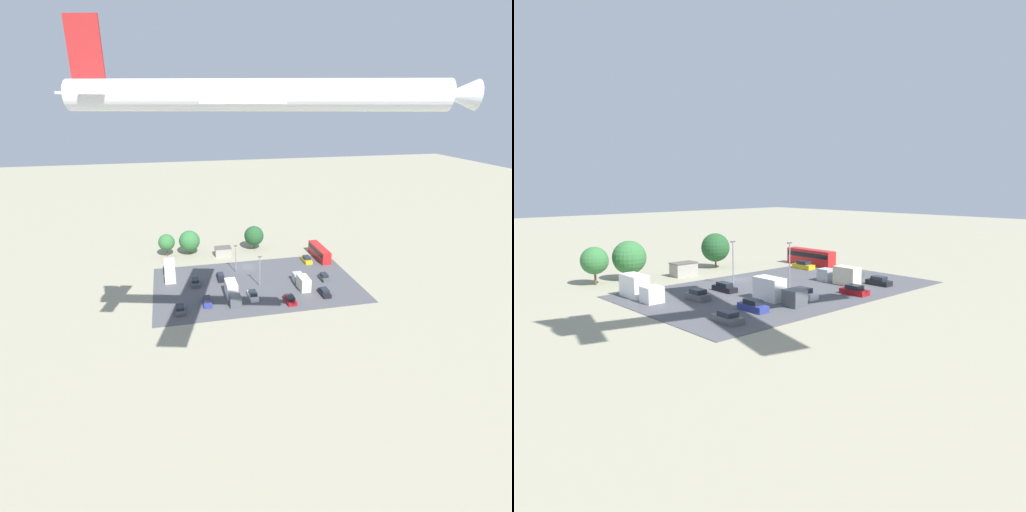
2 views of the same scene
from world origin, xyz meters
The scene contains 21 objects.
ground_plane centered at (0.00, 0.00, 0.00)m, with size 400.00×400.00×0.00m, color gray.
parking_lot_surface centered at (0.00, 11.05, 0.04)m, with size 49.04×30.08×0.08m.
shed_building centered at (5.15, -9.91, 1.29)m, with size 4.69×3.12×2.57m.
bus centered at (-21.36, -2.20, 1.85)m, with size 2.50×11.64×3.29m.
parked_car_0 centered at (-17.10, 12.24, 0.76)m, with size 1.76×4.03×1.64m.
parked_car_1 centered at (12.77, 18.57, 0.74)m, with size 1.75×4.67×1.58m.
parked_car_2 centered at (8.02, 6.21, 0.68)m, with size 1.70×4.64×1.43m.
parked_car_3 centered at (2.31, 17.92, 0.74)m, with size 1.87×4.67×1.59m.
parked_car_4 centered at (-5.34, 21.62, 0.70)m, with size 1.99×4.48×1.48m.
parked_car_5 centered at (-14.12, 19.99, 0.71)m, with size 1.86×4.31×1.50m.
parked_car_6 centered at (14.52, 8.24, 0.75)m, with size 1.94×4.06×1.62m.
parked_car_7 centered at (18.76, 20.77, 0.67)m, with size 1.97×4.29×1.43m.
parked_car_8 centered at (-16.80, 0.02, 0.73)m, with size 1.93×4.60×1.57m.
parked_truck_0 centered at (6.87, 16.91, 1.63)m, with size 2.48×8.99×3.38m.
parked_truck_1 centered at (20.36, 1.46, 1.65)m, with size 2.59×8.99×3.42m.
parked_truck_2 centered at (-10.39, 14.83, 1.50)m, with size 2.30×7.98×3.10m.
tree_near_shed centered at (14.31, -13.21, 4.06)m, with size 5.98×5.98×7.05m.
tree_apron_mid centered at (-4.77, -13.32, 4.18)m, with size 5.80×5.80×7.09m.
tree_apron_far centered at (20.79, -13.00, 4.19)m, with size 4.68×4.68×6.54m.
light_pole_lot_centre centered at (-0.62, 12.14, 4.34)m, with size 0.90×0.28×7.68m.
light_pole_lot_edge centered at (3.55, 2.84, 4.21)m, with size 0.90×0.28×7.41m.
Camera 2 is at (55.54, 68.07, 17.01)m, focal length 35.00 mm.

